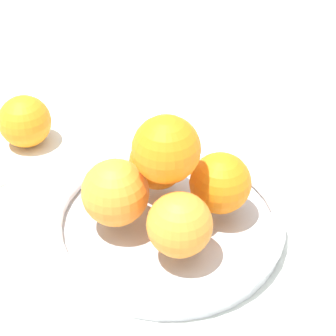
{
  "coord_description": "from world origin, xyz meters",
  "views": [
    {
      "loc": [
        -0.49,
        -0.14,
        0.48
      ],
      "look_at": [
        0.0,
        0.0,
        0.1
      ],
      "focal_mm": 60.0,
      "sensor_mm": 36.0,
      "label": 1
    }
  ],
  "objects": [
    {
      "name": "fruit_bowl",
      "position": [
        0.0,
        0.0,
        0.01
      ],
      "size": [
        0.28,
        0.28,
        0.03
      ],
      "color": "silver",
      "rests_on": "ground_plane"
    },
    {
      "name": "stray_orange",
      "position": [
        0.12,
        0.25,
        0.04
      ],
      "size": [
        0.08,
        0.08,
        0.08
      ],
      "primitive_type": "sphere",
      "color": "orange",
      "rests_on": "ground_plane"
    },
    {
      "name": "ground_plane",
      "position": [
        0.0,
        0.0,
        0.0
      ],
      "size": [
        4.0,
        4.0,
        0.0
      ],
      "primitive_type": "plane",
      "color": "silver"
    },
    {
      "name": "orange_pile",
      "position": [
        -0.0,
        0.0,
        0.08
      ],
      "size": [
        0.18,
        0.19,
        0.14
      ],
      "color": "orange",
      "rests_on": "fruit_bowl"
    }
  ]
}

